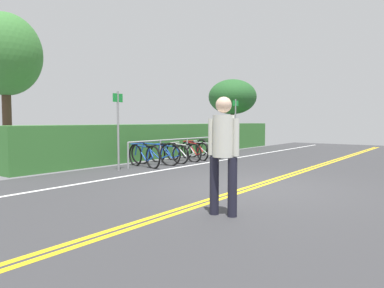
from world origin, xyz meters
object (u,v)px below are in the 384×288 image
bicycle_5 (204,150)px  tree_near_left (5,55)px  bicycle_2 (169,154)px  sign_post_near (118,123)px  bicycle_6 (211,148)px  bicycle_0 (144,156)px  sign_post_far (235,121)px  pedestrian (223,147)px  bicycle_1 (155,154)px  bicycle_3 (183,152)px  bike_rack (187,144)px  bicycle_7 (222,147)px  tree_mid (232,97)px  bicycle_4 (194,151)px

bicycle_5 → tree_near_left: (-5.57, 3.85, 3.19)m
bicycle_2 → sign_post_near: size_ratio=0.72×
bicycle_6 → sign_post_near: sign_post_near is taller
bicycle_2 → bicycle_6: size_ratio=0.94×
bicycle_0 → sign_post_far: sign_post_far is taller
pedestrian → bicycle_0: bearing=55.4°
bicycle_1 → bicycle_3: bearing=-2.7°
bicycle_3 → sign_post_far: (4.07, 0.21, 1.11)m
bike_rack → tree_near_left: bearing=140.3°
bicycle_7 → pedestrian: (-8.20, -5.09, 0.71)m
bicycle_2 → bicycle_0: bearing=-177.5°
bicycle_0 → bicycle_6: 4.02m
bicycle_1 → bicycle_6: bearing=1.6°
bicycle_6 → tree_near_left: tree_near_left is taller
bicycle_5 → sign_post_far: size_ratio=0.73×
bicycle_3 → bicycle_5: bicycle_3 is taller
bike_rack → bicycle_5: bike_rack is taller
tree_near_left → bicycle_5: bearing=-34.7°
bicycle_3 → pedestrian: size_ratio=0.95×
bike_rack → pedestrian: (-5.77, -5.08, 0.43)m
bicycle_7 → sign_post_far: size_ratio=0.67×
tree_mid → tree_near_left: bearing=174.2°
bicycle_2 → bicycle_5: size_ratio=0.92×
bicycle_5 → bicycle_7: bearing=2.6°
bicycle_0 → bicycle_1: bearing=8.4°
bicycle_1 → sign_post_far: bearing=1.6°
bicycle_1 → tree_near_left: tree_near_left is taller
bicycle_2 → sign_post_far: sign_post_far is taller
tree_near_left → bicycle_7: bearing=-28.4°
bicycle_5 → bicycle_6: 0.69m
bicycle_1 → pedestrian: pedestrian is taller
bicycle_6 → tree_mid: tree_mid is taller
pedestrian → bicycle_2: bearing=47.0°
bicycle_3 → bicycle_4: 0.67m
bicycle_4 → tree_near_left: (-4.91, 3.88, 3.18)m
bicycle_2 → bicycle_3: size_ratio=0.97×
bicycle_1 → bicycle_5: 2.71m
sign_post_far → tree_mid: bearing=31.9°
pedestrian → sign_post_far: bearing=28.7°
bicycle_1 → bicycle_2: bicycle_1 is taller
bike_rack → bicycle_0: 2.36m
tree_mid → sign_post_near: bearing=-166.5°
bike_rack → bicycle_4: size_ratio=3.60×
bicycle_5 → sign_post_near: sign_post_near is taller
bicycle_7 → pedestrian: pedestrian is taller
bicycle_5 → tree_mid: bearing=21.4°
bicycle_3 → pedestrian: 7.41m
bicycle_2 → tree_near_left: tree_near_left is taller
bicycle_3 → tree_mid: size_ratio=0.44×
sign_post_near → bicycle_5: bearing=0.5°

